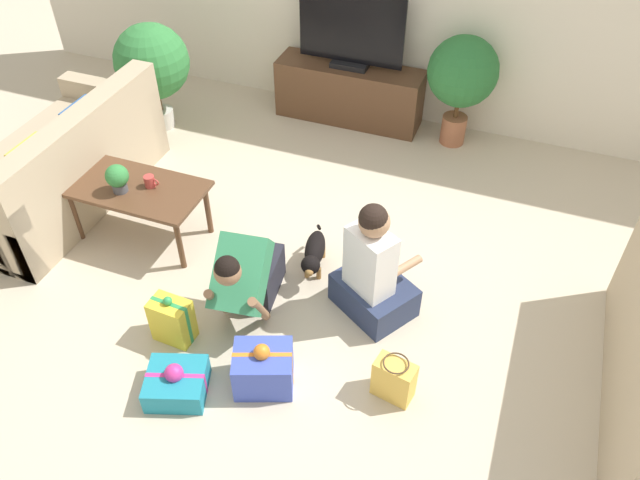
# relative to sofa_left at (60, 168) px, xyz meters

# --- Properties ---
(ground_plane) EXTENTS (16.00, 16.00, 0.00)m
(ground_plane) POSITION_rel_sofa_left_xyz_m (2.37, -0.30, -0.31)
(ground_plane) COLOR beige
(sofa_left) EXTENTS (0.95, 1.87, 0.88)m
(sofa_left) POSITION_rel_sofa_left_xyz_m (0.00, 0.00, 0.00)
(sofa_left) COLOR tan
(sofa_left) RESTS_ON ground_plane
(coffee_table) EXTENTS (1.04, 0.55, 0.48)m
(coffee_table) POSITION_rel_sofa_left_xyz_m (0.88, -0.17, 0.11)
(coffee_table) COLOR brown
(coffee_table) RESTS_ON ground_plane
(tv_console) EXTENTS (1.42, 0.39, 0.56)m
(tv_console) POSITION_rel_sofa_left_xyz_m (1.81, 2.06, -0.03)
(tv_console) COLOR brown
(tv_console) RESTS_ON ground_plane
(tv) EXTENTS (1.00, 0.20, 0.73)m
(tv) POSITION_rel_sofa_left_xyz_m (1.81, 2.06, 0.58)
(tv) COLOR black
(tv) RESTS_ON tv_console
(potted_plant_back_right) EXTENTS (0.63, 0.63, 1.04)m
(potted_plant_back_right) POSITION_rel_sofa_left_xyz_m (2.87, 2.01, 0.39)
(potted_plant_back_right) COLOR #A36042
(potted_plant_back_right) RESTS_ON ground_plane
(potted_plant_corner_left) EXTENTS (0.69, 0.69, 1.03)m
(potted_plant_corner_left) POSITION_rel_sofa_left_xyz_m (0.15, 1.29, 0.36)
(potted_plant_corner_left) COLOR beige
(potted_plant_corner_left) RESTS_ON ground_plane
(person_kneeling) EXTENTS (0.41, 0.80, 0.76)m
(person_kneeling) POSITION_rel_sofa_left_xyz_m (1.99, -0.59, 0.01)
(person_kneeling) COLOR #23232D
(person_kneeling) RESTS_ON ground_plane
(person_sitting) EXTENTS (0.65, 0.62, 0.94)m
(person_sitting) POSITION_rel_sofa_left_xyz_m (2.77, -0.29, 0.04)
(person_sitting) COLOR #283351
(person_sitting) RESTS_ON ground_plane
(dog) EXTENTS (0.23, 0.54, 0.29)m
(dog) POSITION_rel_sofa_left_xyz_m (2.27, -0.09, -0.12)
(dog) COLOR black
(dog) RESTS_ON ground_plane
(gift_box_a) EXTENTS (0.44, 0.40, 0.36)m
(gift_box_a) POSITION_rel_sofa_left_xyz_m (2.34, -1.12, -0.16)
(gift_box_a) COLOR #3D51BC
(gift_box_a) RESTS_ON ground_plane
(gift_box_b) EXTENTS (0.45, 0.43, 0.25)m
(gift_box_b) POSITION_rel_sofa_left_xyz_m (1.86, -1.37, -0.22)
(gift_box_b) COLOR teal
(gift_box_b) RESTS_ON ground_plane
(gift_box_c) EXTENTS (0.27, 0.18, 0.38)m
(gift_box_c) POSITION_rel_sofa_left_xyz_m (1.62, -0.99, -0.14)
(gift_box_c) COLOR yellow
(gift_box_c) RESTS_ON ground_plane
(gift_bag_a) EXTENTS (0.27, 0.18, 0.31)m
(gift_bag_a) POSITION_rel_sofa_left_xyz_m (3.11, -0.92, -0.16)
(gift_bag_a) COLOR #E5B74C
(gift_bag_a) RESTS_ON ground_plane
(mug) EXTENTS (0.12, 0.08, 0.09)m
(mug) POSITION_rel_sofa_left_xyz_m (0.98, -0.13, 0.21)
(mug) COLOR #B23D38
(mug) RESTS_ON coffee_table
(tabletop_plant) EXTENTS (0.17, 0.17, 0.22)m
(tabletop_plant) POSITION_rel_sofa_left_xyz_m (0.81, -0.25, 0.29)
(tabletop_plant) COLOR #4C4C51
(tabletop_plant) RESTS_ON coffee_table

